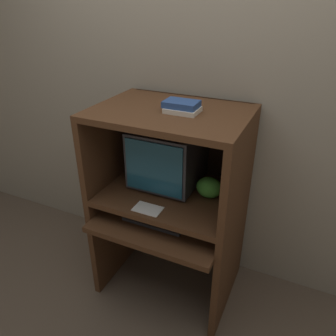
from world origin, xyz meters
TOP-DOWN VIEW (x-y plane):
  - ground_plane at (0.00, 0.00)m, footprint 12.00×12.00m
  - wall_back at (0.00, 0.71)m, footprint 6.00×0.06m
  - desk_base at (0.00, 0.28)m, footprint 0.88×0.73m
  - desk_monitor_shelf at (0.00, 0.32)m, footprint 0.88×0.65m
  - hutch_upper at (0.00, 0.36)m, footprint 0.88×0.65m
  - crt_monitor at (-0.06, 0.42)m, footprint 0.40×0.42m
  - keyboard at (-0.03, 0.15)m, footprint 0.38×0.13m
  - mouse at (0.24, 0.14)m, footprint 0.07×0.05m
  - snack_bag at (0.24, 0.36)m, footprint 0.16×0.12m
  - book_stack at (0.07, 0.31)m, footprint 0.19×0.14m
  - paper_card at (-0.04, 0.08)m, footprint 0.17×0.11m

SIDE VIEW (x-z plane):
  - ground_plane at x=0.00m, z-range 0.00..0.00m
  - desk_base at x=0.00m, z-range 0.09..0.73m
  - keyboard at x=-0.03m, z-range 0.64..0.67m
  - mouse at x=0.24m, z-range 0.64..0.67m
  - desk_monitor_shelf at x=0.00m, z-range 0.68..0.81m
  - paper_card at x=-0.04m, z-range 0.78..0.78m
  - snack_bag at x=0.24m, z-range 0.78..0.91m
  - crt_monitor at x=-0.06m, z-range 0.79..1.17m
  - hutch_upper at x=0.00m, z-range 0.87..1.40m
  - wall_back at x=0.00m, z-range 0.00..2.60m
  - book_stack at x=0.07m, z-range 1.31..1.37m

